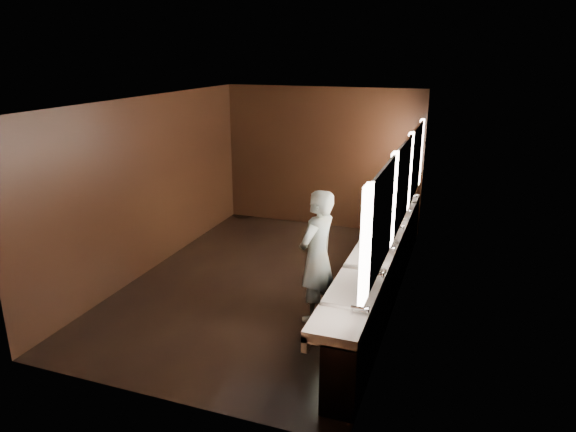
% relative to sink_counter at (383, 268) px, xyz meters
% --- Properties ---
extents(floor, '(6.00, 6.00, 0.00)m').
position_rel_sink_counter_xyz_m(floor, '(-1.79, -0.00, -0.50)').
color(floor, black).
rests_on(floor, ground).
extents(ceiling, '(4.00, 6.00, 0.02)m').
position_rel_sink_counter_xyz_m(ceiling, '(-1.79, -0.00, 2.30)').
color(ceiling, '#2D2D2B').
rests_on(ceiling, wall_back).
extents(wall_back, '(4.00, 0.02, 2.80)m').
position_rel_sink_counter_xyz_m(wall_back, '(-1.79, 3.00, 0.90)').
color(wall_back, black).
rests_on(wall_back, floor).
extents(wall_front, '(4.00, 0.02, 2.80)m').
position_rel_sink_counter_xyz_m(wall_front, '(-1.79, -3.00, 0.90)').
color(wall_front, black).
rests_on(wall_front, floor).
extents(wall_left, '(0.02, 6.00, 2.80)m').
position_rel_sink_counter_xyz_m(wall_left, '(-3.79, -0.00, 0.90)').
color(wall_left, black).
rests_on(wall_left, floor).
extents(wall_right, '(0.02, 6.00, 2.80)m').
position_rel_sink_counter_xyz_m(wall_right, '(0.21, -0.00, 0.90)').
color(wall_right, black).
rests_on(wall_right, floor).
extents(sink_counter, '(0.55, 5.40, 1.01)m').
position_rel_sink_counter_xyz_m(sink_counter, '(0.00, 0.00, 0.00)').
color(sink_counter, black).
rests_on(sink_counter, floor).
extents(mirror_band, '(0.06, 5.03, 1.15)m').
position_rel_sink_counter_xyz_m(mirror_band, '(0.19, -0.00, 1.25)').
color(mirror_band, '#FAE2D1').
rests_on(mirror_band, wall_right).
extents(person, '(0.60, 0.75, 1.79)m').
position_rel_sink_counter_xyz_m(person, '(-0.74, -0.83, 0.40)').
color(person, '#84B3C5').
rests_on(person, floor).
extents(trash_bin, '(0.41, 0.41, 0.59)m').
position_rel_sink_counter_xyz_m(trash_bin, '(-0.22, -1.21, -0.20)').
color(trash_bin, black).
rests_on(trash_bin, floor).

